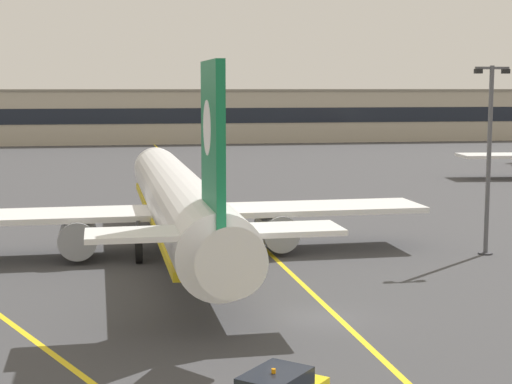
{
  "coord_description": "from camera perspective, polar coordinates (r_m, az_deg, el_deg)",
  "views": [
    {
      "loc": [
        -8.76,
        -35.26,
        10.52
      ],
      "look_at": [
        -0.61,
        13.66,
        4.12
      ],
      "focal_mm": 57.26,
      "sensor_mm": 36.0,
      "label": 1
    }
  ],
  "objects": [
    {
      "name": "taxiway_centreline",
      "position": [
        66.68,
        -1.79,
        -1.73
      ],
      "size": [
        5.9,
        179.92,
        0.01
      ],
      "primitive_type": "cube",
      "rotation": [
        0.0,
        0.0,
        0.03
      ],
      "color": "yellow",
      "rests_on": "ground"
    },
    {
      "name": "terminal_building",
      "position": [
        156.75,
        -6.6,
        5.31
      ],
      "size": [
        149.26,
        12.4,
        10.11
      ],
      "color": "#B2A893",
      "rests_on": "ground"
    },
    {
      "name": "airliner_foreground",
      "position": [
        51.14,
        -5.43,
        -0.72
      ],
      "size": [
        32.12,
        41.47,
        11.65
      ],
      "color": "white",
      "rests_on": "ground"
    },
    {
      "name": "ground_plane",
      "position": [
        37.83,
        4.37,
        -8.82
      ],
      "size": [
        400.0,
        400.0,
        0.0
      ],
      "primitive_type": "plane",
      "color": "#3D3D3F"
    },
    {
      "name": "safety_cone_by_nose_gear",
      "position": [
        66.99,
        -5.49,
        -1.49
      ],
      "size": [
        0.44,
        0.44,
        0.55
      ],
      "color": "orange",
      "rests_on": "ground"
    },
    {
      "name": "apron_lamp_post",
      "position": [
        52.98,
        15.96,
        2.4
      ],
      "size": [
        2.24,
        0.9,
        11.83
      ],
      "color": "#515156",
      "rests_on": "ground"
    },
    {
      "name": "taxiway_lead_in_stripe",
      "position": [
        39.07,
        -16.99,
        -8.59
      ],
      "size": [
        25.76,
        54.44,
        0.01
      ],
      "primitive_type": "cube",
      "rotation": [
        0.0,
        0.0,
        0.44
      ],
      "color": "yellow",
      "rests_on": "ground"
    }
  ]
}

